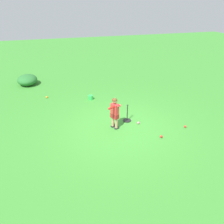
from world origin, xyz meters
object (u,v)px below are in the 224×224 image
toy_bucket (91,97)px  play_ball_far_left (138,123)px  child_batter (115,111)px  batting_tee (127,118)px  play_ball_far_right (47,97)px  play_ball_by_bucket (161,137)px  play_ball_behind_batter (185,127)px

toy_bucket → play_ball_far_left: bearing=-65.6°
child_batter → batting_tee: size_ratio=1.74×
play_ball_far_right → play_ball_far_left: bearing=-47.5°
child_batter → play_ball_by_bucket: 1.67m
child_batter → play_ball_by_bucket: (1.22, -0.97, -0.61)m
play_ball_far_right → play_ball_by_bucket: bearing=-52.0°
play_ball_by_bucket → toy_bucket: bearing=113.0°
play_ball_behind_batter → batting_tee: (-1.71, 0.99, 0.07)m
play_ball_behind_batter → child_batter: bearing=163.9°
play_ball_far_right → toy_bucket: size_ratio=0.41×
play_ball_by_bucket → play_ball_behind_batter: size_ratio=1.06×
play_ball_far_left → play_ball_behind_batter: 1.56m
batting_tee → toy_bucket: 2.38m
play_ball_by_bucket → play_ball_behind_batter: play_ball_by_bucket is taller
child_batter → toy_bucket: size_ratio=5.00×
toy_bucket → batting_tee: bearing=-69.1°
toy_bucket → play_ball_far_right: bearing=159.0°
child_batter → play_ball_far_right: 3.91m
play_ball_far_left → toy_bucket: toy_bucket is taller
play_ball_far_left → play_ball_far_right: bearing=132.5°
toy_bucket → play_ball_by_bucket: bearing=-67.0°
play_ball_far_left → toy_bucket: (-1.15, 2.53, 0.06)m
play_ball_far_right → toy_bucket: bearing=-21.0°
play_ball_behind_batter → toy_bucket: (-2.56, 3.21, 0.06)m
child_batter → play_ball_far_left: child_batter is taller
play_ball_by_bucket → play_ball_far_left: same height
child_batter → play_ball_far_right: child_batter is taller
play_ball_far_left → batting_tee: size_ratio=0.13×
play_ball_far_left → play_ball_far_right: (-2.95, 3.23, 0.00)m
child_batter → play_ball_behind_batter: child_batter is taller
child_batter → play_ball_far_left: 1.06m
play_ball_far_left → batting_tee: batting_tee is taller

